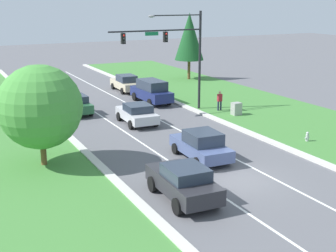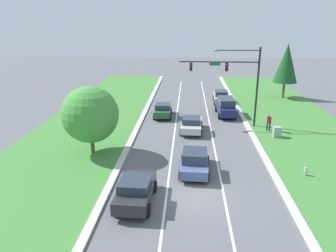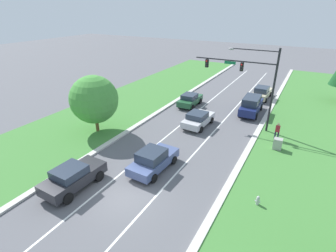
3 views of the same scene
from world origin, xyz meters
name	(u,v)px [view 2 (image 2 of 3)]	position (x,y,z in m)	size (l,w,h in m)	color
ground_plane	(195,197)	(0.00, 0.00, 0.00)	(160.00, 160.00, 0.00)	#5B5B60
curb_strip_right	(288,199)	(5.65, 0.00, 0.07)	(0.50, 90.00, 0.15)	beige
curb_strip_left	(106,193)	(-5.65, 0.00, 0.07)	(0.50, 90.00, 0.15)	beige
grass_verge_left	(25,191)	(-10.90, 0.00, 0.04)	(10.00, 90.00, 0.08)	#427F38
lane_stripe_inner_left	(166,196)	(-1.80, 0.00, 0.00)	(0.14, 81.00, 0.01)	white
lane_stripe_inner_right	(224,198)	(1.80, 0.00, 0.00)	(0.14, 81.00, 0.01)	white
traffic_signal_mast	(235,75)	(4.08, 14.62, 5.35)	(7.90, 0.41, 8.03)	black
slate_blue_sedan	(195,161)	(0.01, 3.61, 0.84)	(2.26, 4.56, 1.69)	#475684
forest_sedan	(163,110)	(-3.38, 17.64, 0.79)	(2.04, 4.21, 1.55)	#235633
champagne_sedan	(221,97)	(3.84, 24.81, 0.82)	(2.07, 4.71, 1.64)	beige
silver_sedan	(192,124)	(-0.16, 12.58, 0.77)	(2.27, 4.38, 1.51)	silver
charcoal_sedan	(136,190)	(-3.58, -0.87, 0.87)	(2.24, 4.51, 1.67)	#28282D
navy_suv	(226,106)	(3.82, 18.68, 1.05)	(2.18, 5.12, 2.04)	navy
utility_cabinet	(277,132)	(7.79, 11.32, 0.53)	(0.70, 0.60, 1.06)	#9E9E99
pedestrian	(269,122)	(7.44, 13.21, 0.94)	(0.40, 0.23, 1.69)	#232842
fire_hydrant	(306,172)	(7.79, 3.37, 0.34)	(0.34, 0.20, 0.70)	#B7B7BC
conifer_near_right_tree	(286,63)	(12.81, 27.98, 4.87)	(3.26, 3.26, 7.50)	brown
oak_near_left_tree	(90,115)	(-8.31, 6.57, 3.33)	(4.56, 4.56, 5.62)	brown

